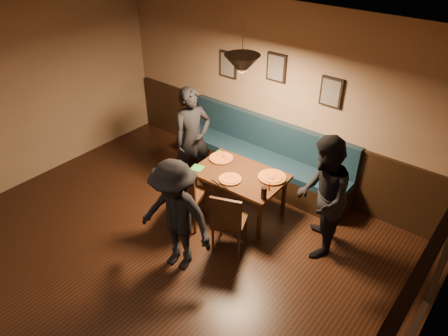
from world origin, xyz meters
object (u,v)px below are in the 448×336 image
Objects in this scene: dining_table at (239,193)px; chair_near_left at (186,193)px; chair_near_right at (230,220)px; diner_front at (176,217)px; tabasco_bottle at (269,186)px; soda_glass at (264,193)px; diner_left at (193,139)px; diner_right at (322,198)px; booth_bench at (262,154)px.

dining_table is 0.79m from chair_near_left.
chair_near_right is (0.35, -0.67, 0.12)m from dining_table.
chair_near_right is 0.60× the size of diner_front.
dining_table is 0.67m from tabasco_bottle.
soda_glass is 0.21m from tabasco_bottle.
diner_left is 1.00× the size of diner_right.
diner_right reaches higher than chair_near_right.
tabasco_bottle is at bearing 58.88° from diner_front.
dining_table is 1.34m from diner_right.
booth_bench is at bearing -144.69° from diner_right.
chair_near_left is 6.11× the size of soda_glass.
dining_table is 0.84× the size of diner_front.
diner_left reaches higher than chair_near_right.
chair_near_left is 0.67× the size of diner_front.
diner_front is (0.03, -1.31, 0.42)m from dining_table.
booth_bench is 17.95× the size of soda_glass.
diner_right is 0.72m from tabasco_bottle.
soda_glass is at bearing -76.18° from tabasco_bottle.
diner_left is (-1.34, 0.79, 0.37)m from chair_near_right.
dining_table is at bearing -75.67° from diner_left.
booth_bench is at bearing 101.94° from dining_table.
booth_bench is 27.64× the size of tabasco_bottle.
tabasco_bottle is at bearing -9.25° from dining_table.
chair_near_left is 0.78m from chair_near_right.
diner_right is at bearing -30.23° from booth_bench.
chair_near_left reaches higher than chair_near_right.
booth_bench is at bearing 88.57° from chair_near_right.
diner_front is at bearing -83.30° from booth_bench.
chair_near_left is 1.11× the size of chair_near_right.
diner_front is at bearing -122.86° from diner_left.
diner_left reaches higher than soda_glass.
diner_left is (-0.56, 0.77, 0.32)m from chair_near_left.
diner_left is at bearing 107.02° from chair_near_left.
chair_near_right is 0.78m from diner_front.
diner_right reaches higher than chair_near_left.
diner_left reaches higher than booth_bench.
diner_left is at bearing -135.29° from booth_bench.
diner_front is 14.00× the size of tabasco_bottle.
booth_bench is at bearing 125.07° from soda_glass.
diner_right is 1.09× the size of diner_front.
diner_front reaches higher than chair_near_right.
booth_bench is 1.24m from tabasco_bottle.
diner_right is at bearing 7.77° from tabasco_bottle.
dining_table is 1.25× the size of chair_near_left.
diner_left is (-0.77, -0.76, 0.33)m from booth_bench.
booth_bench is 1.66m from chair_near_right.
dining_table is 0.76m from chair_near_right.
tabasco_bottle is (1.53, -0.19, -0.09)m from diner_left.
diner_front is at bearing -74.21° from chair_near_left.
diner_right is at bearing -70.89° from diner_left.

